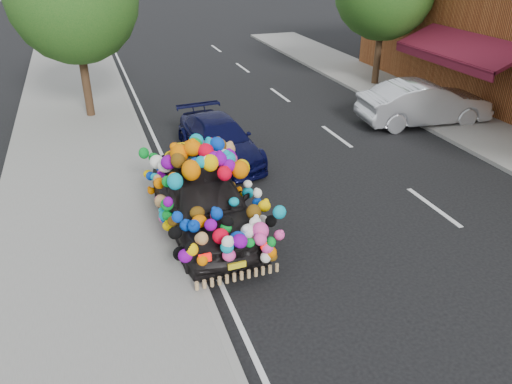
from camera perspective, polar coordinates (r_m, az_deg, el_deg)
ground at (r=10.94m, az=4.43°, el=-4.70°), size 100.00×100.00×0.00m
sidewalk at (r=10.22m, az=-18.57°, el=-8.35°), size 4.00×60.00×0.12m
kerb at (r=10.32m, az=-7.74°, el=-6.62°), size 0.15×60.00×0.13m
footpath_far at (r=17.57m, az=25.79°, el=5.48°), size 3.00×40.00×0.12m
lane_markings at (r=12.65m, az=19.60°, el=-1.60°), size 6.00×50.00×0.01m
plush_art_car at (r=10.56m, az=-6.04°, el=0.66°), size 2.21×4.51×2.10m
navy_sedan at (r=14.37m, az=-4.24°, el=5.98°), size 1.96×4.13×1.16m
silver_hatchback at (r=18.07m, az=18.66°, el=9.60°), size 4.56×1.99×1.46m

